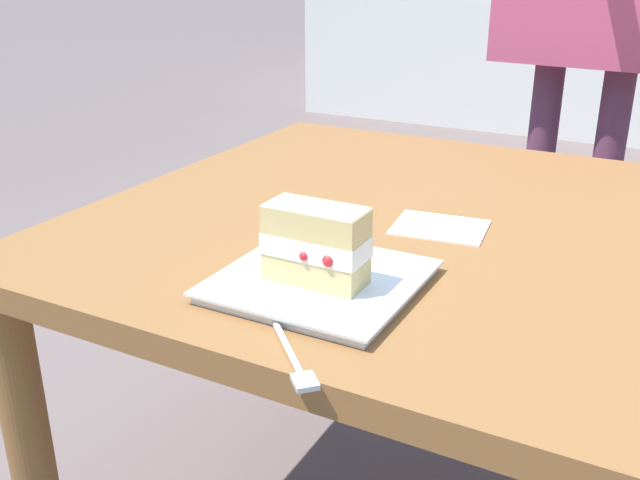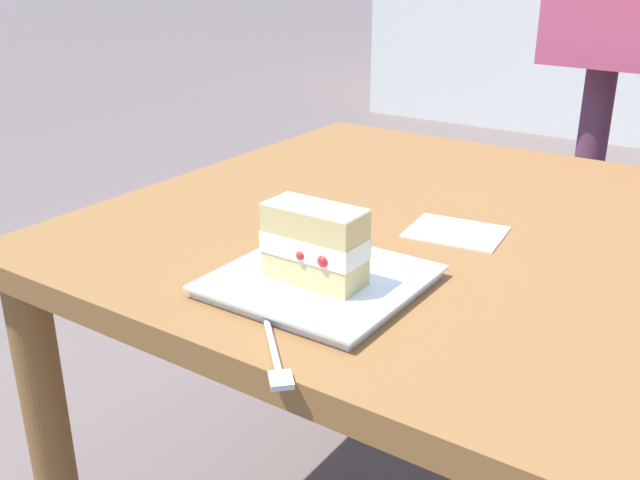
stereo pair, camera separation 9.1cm
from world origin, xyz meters
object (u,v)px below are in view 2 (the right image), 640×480
(dessert_fork, at_px, (274,351))
(patio_table, at_px, (470,281))
(cake_slice, at_px, (315,244))
(paper_napkin, at_px, (456,232))
(dessert_plate, at_px, (320,281))

(dessert_fork, bearing_deg, patio_table, 87.08)
(cake_slice, height_order, dessert_fork, cake_slice)
(dessert_fork, xyz_separation_m, paper_napkin, (0.01, 0.45, -0.00))
(patio_table, relative_size, dessert_plate, 4.73)
(dessert_fork, height_order, paper_napkin, dessert_fork)
(dessert_plate, height_order, cake_slice, cake_slice)
(dessert_plate, xyz_separation_m, cake_slice, (0.00, -0.02, 0.06))
(cake_slice, distance_m, paper_napkin, 0.31)
(cake_slice, relative_size, paper_napkin, 0.83)
(paper_napkin, bearing_deg, dessert_plate, -103.20)
(patio_table, distance_m, paper_napkin, 0.10)
(dessert_plate, distance_m, paper_napkin, 0.29)
(cake_slice, bearing_deg, dessert_fork, -71.31)
(patio_table, relative_size, dessert_fork, 8.94)
(dessert_plate, bearing_deg, cake_slice, -80.17)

